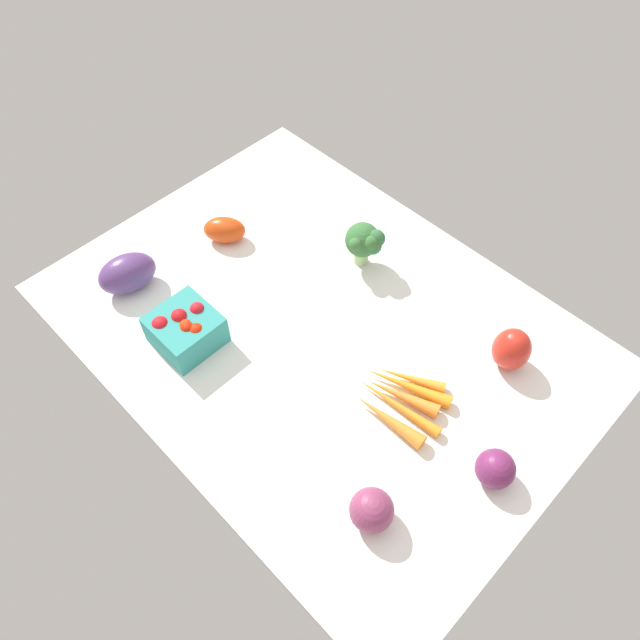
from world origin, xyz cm
name	(u,v)px	position (x,y,z in cm)	size (l,w,h in cm)	color
tablecloth	(320,329)	(0.00, 0.00, 1.00)	(104.00, 76.00, 2.00)	white
red_onion_center	(495,469)	(42.40, -1.63, 5.33)	(6.65, 6.65, 6.65)	#6E2455
bell_pepper_red	(512,349)	(30.96, 19.03, 6.53)	(7.03, 7.03, 9.06)	red
red_onion_near_basket	(372,510)	(32.72, -21.15, 5.59)	(7.17, 7.17, 7.17)	#87365A
berry_basket	(185,329)	(-15.67, -20.59, 5.84)	(11.74, 11.74, 8.12)	teal
broccoli_head	(365,241)	(-5.16, 18.30, 8.77)	(8.45, 7.92, 10.31)	#A3C885
carrot_bunch	(401,398)	(22.32, -1.72, 3.28)	(18.43, 15.30, 2.88)	orange
eggplant	(127,273)	(-35.04, -20.46, 5.93)	(11.92, 7.87, 7.87)	#593773
roma_tomato	(225,230)	(-31.46, 2.00, 4.86)	(9.17, 5.71, 5.71)	#D54012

